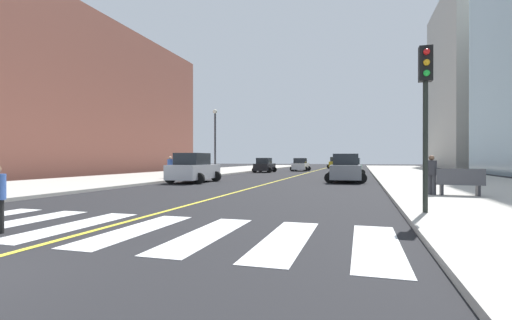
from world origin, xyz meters
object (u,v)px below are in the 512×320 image
(street_lamp, at_px, (215,135))
(pedestrian_walking_west, at_px, (170,166))
(car_gray_nearest, at_px, (346,169))
(car_black_sixth, at_px, (264,166))
(car_white_third, at_px, (300,165))
(pedestrian_waiting_east, at_px, (432,173))
(car_silver_second, at_px, (194,169))
(car_yellow_fourth, at_px, (335,163))
(traffic_light_near_corner, at_px, (426,96))
(park_bench, at_px, (460,183))
(car_green_fifth, at_px, (352,168))

(street_lamp, bearing_deg, pedestrian_walking_west, -89.53)
(car_gray_nearest, relative_size, car_black_sixth, 1.16)
(car_white_third, distance_m, street_lamp, 15.92)
(car_black_sixth, height_order, pedestrian_waiting_east, pedestrian_waiting_east)
(car_silver_second, xyz_separation_m, pedestrian_walking_west, (-3.04, 2.06, 0.13))
(car_gray_nearest, height_order, car_yellow_fourth, car_gray_nearest)
(car_black_sixth, bearing_deg, street_lamp, -110.43)
(pedestrian_walking_west, bearing_deg, traffic_light_near_corner, 91.56)
(park_bench, xyz_separation_m, pedestrian_waiting_east, (-1.06, 0.12, 0.39))
(car_green_fifth, distance_m, street_lamp, 14.07)
(pedestrian_waiting_east, bearing_deg, street_lamp, -24.13)
(car_white_third, bearing_deg, pedestrian_walking_west, -104.67)
(car_silver_second, bearing_deg, car_white_third, 82.58)
(car_yellow_fourth, xyz_separation_m, pedestrian_walking_west, (-10.23, -38.07, 0.19))
(car_white_third, distance_m, traffic_light_near_corner, 38.68)
(car_silver_second, bearing_deg, car_black_sixth, 90.39)
(car_silver_second, relative_size, pedestrian_walking_west, 2.69)
(car_gray_nearest, xyz_separation_m, park_bench, (5.01, -9.93, -0.26))
(car_black_sixth, distance_m, traffic_light_near_corner, 34.15)
(car_gray_nearest, distance_m, car_black_sixth, 19.00)
(car_silver_second, xyz_separation_m, street_lamp, (-3.11, 11.34, 3.15))
(pedestrian_walking_west, xyz_separation_m, street_lamp, (-0.08, 9.28, 3.02))
(car_black_sixth, height_order, street_lamp, street_lamp)
(car_green_fifth, relative_size, car_black_sixth, 1.00)
(pedestrian_waiting_east, relative_size, pedestrian_walking_west, 0.98)
(traffic_light_near_corner, bearing_deg, car_yellow_fourth, -83.50)
(car_gray_nearest, height_order, car_black_sixth, car_gray_nearest)
(car_white_third, xyz_separation_m, pedestrian_waiting_east, (10.76, -31.73, 0.26))
(car_silver_second, xyz_separation_m, park_bench, (15.33, -6.42, -0.28))
(car_gray_nearest, distance_m, pedestrian_waiting_east, 10.58)
(car_silver_second, relative_size, car_white_third, 1.18)
(car_yellow_fourth, bearing_deg, car_white_third, 75.06)
(car_silver_second, distance_m, car_white_third, 25.67)
(car_silver_second, relative_size, pedestrian_waiting_east, 2.76)
(pedestrian_waiting_east, bearing_deg, car_yellow_fourth, -60.05)
(car_green_fifth, xyz_separation_m, pedestrian_walking_west, (-13.57, -10.09, 0.28))
(car_yellow_fourth, bearing_deg, pedestrian_waiting_east, 97.81)
(traffic_light_near_corner, bearing_deg, street_lamp, -55.10)
(car_black_sixth, bearing_deg, traffic_light_near_corner, -66.77)
(park_bench, distance_m, pedestrian_walking_west, 20.23)
(car_silver_second, height_order, street_lamp, street_lamp)
(pedestrian_waiting_east, bearing_deg, car_green_fifth, -57.28)
(car_silver_second, bearing_deg, car_yellow_fourth, 80.26)
(car_green_fifth, xyz_separation_m, park_bench, (4.79, -18.56, -0.13))
(car_yellow_fourth, relative_size, traffic_light_near_corner, 0.93)
(car_silver_second, height_order, traffic_light_near_corner, traffic_light_near_corner)
(car_green_fifth, relative_size, park_bench, 2.18)
(car_gray_nearest, relative_size, pedestrian_waiting_east, 2.74)
(car_gray_nearest, bearing_deg, car_white_third, -74.62)
(car_white_third, bearing_deg, car_yellow_fourth, 76.87)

